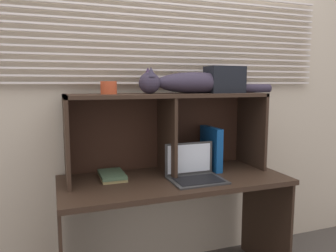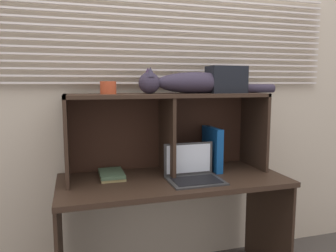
% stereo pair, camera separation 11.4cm
% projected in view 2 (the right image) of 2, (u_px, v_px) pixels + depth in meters
% --- Properties ---
extents(back_panel_with_blinds, '(4.40, 0.08, 2.50)m').
position_uv_depth(back_panel_with_blinds, '(159.00, 87.00, 2.21)').
color(back_panel_with_blinds, beige).
rests_on(back_panel_with_blinds, ground).
extents(desk, '(1.36, 0.60, 0.71)m').
position_uv_depth(desk, '(173.00, 200.00, 1.98)').
color(desk, '#332319').
rests_on(desk, ground).
extents(hutch_shelf_unit, '(1.24, 0.35, 0.51)m').
position_uv_depth(hutch_shelf_unit, '(166.00, 119.00, 2.05)').
color(hutch_shelf_unit, '#332319').
rests_on(hutch_shelf_unit, desk).
extents(cat, '(0.93, 0.17, 0.16)m').
position_uv_depth(cat, '(193.00, 83.00, 2.04)').
color(cat, '#342D3E').
rests_on(cat, hutch_shelf_unit).
extents(laptop, '(0.31, 0.25, 0.21)m').
position_uv_depth(laptop, '(193.00, 173.00, 1.92)').
color(laptop, '#333333').
rests_on(laptop, desk).
extents(binder_upright, '(0.05, 0.25, 0.28)m').
position_uv_depth(binder_upright, '(212.00, 149.00, 2.13)').
color(binder_upright, '#10468D').
rests_on(binder_upright, desk).
extents(book_stack, '(0.15, 0.24, 0.04)m').
position_uv_depth(book_stack, '(112.00, 175.00, 1.96)').
color(book_stack, tan).
rests_on(book_stack, desk).
extents(small_basket, '(0.09, 0.09, 0.08)m').
position_uv_depth(small_basket, '(108.00, 88.00, 1.89)').
color(small_basket, '#BD4827').
rests_on(small_basket, hutch_shelf_unit).
extents(storage_box, '(0.24, 0.16, 0.17)m').
position_uv_depth(storage_box, '(226.00, 80.00, 2.10)').
color(storage_box, black).
rests_on(storage_box, hutch_shelf_unit).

